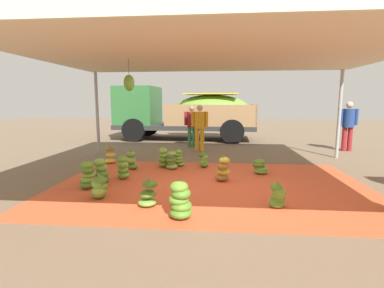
{
  "coord_description": "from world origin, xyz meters",
  "views": [
    {
      "loc": [
        0.14,
        -5.82,
        1.73
      ],
      "look_at": [
        -0.48,
        1.03,
        0.71
      ],
      "focal_mm": 26.92,
      "sensor_mm": 36.0,
      "label": 1
    }
  ],
  "objects_px": {
    "banana_bunch_4": "(172,161)",
    "banana_bunch_12": "(223,170)",
    "banana_bunch_5": "(164,158)",
    "banana_bunch_11": "(180,201)",
    "banana_bunch_3": "(148,195)",
    "banana_bunch_15": "(277,196)",
    "cargo_truck_main": "(183,112)",
    "banana_bunch_13": "(88,176)",
    "banana_bunch_2": "(179,159)",
    "banana_bunch_7": "(110,156)",
    "banana_bunch_9": "(101,172)",
    "worker_0": "(348,122)",
    "worker_2": "(200,124)",
    "banana_bunch_0": "(260,167)",
    "banana_bunch_8": "(131,161)",
    "banana_bunch_14": "(123,168)",
    "banana_bunch_10": "(99,188)",
    "banana_bunch_1": "(203,160)",
    "worker_1": "(192,123)"
  },
  "relations": [
    {
      "from": "banana_bunch_2",
      "to": "banana_bunch_7",
      "type": "relative_size",
      "value": 0.97
    },
    {
      "from": "banana_bunch_12",
      "to": "worker_2",
      "type": "bearing_deg",
      "value": 100.94
    },
    {
      "from": "banana_bunch_4",
      "to": "banana_bunch_9",
      "type": "bearing_deg",
      "value": -131.79
    },
    {
      "from": "banana_bunch_0",
      "to": "banana_bunch_3",
      "type": "xyz_separation_m",
      "value": [
        -2.15,
        -2.37,
        0.03
      ]
    },
    {
      "from": "banana_bunch_7",
      "to": "worker_0",
      "type": "relative_size",
      "value": 0.3
    },
    {
      "from": "banana_bunch_11",
      "to": "banana_bunch_14",
      "type": "distance_m",
      "value": 2.59
    },
    {
      "from": "banana_bunch_2",
      "to": "banana_bunch_3",
      "type": "relative_size",
      "value": 1.02
    },
    {
      "from": "banana_bunch_5",
      "to": "worker_2",
      "type": "bearing_deg",
      "value": 74.06
    },
    {
      "from": "banana_bunch_1",
      "to": "banana_bunch_11",
      "type": "xyz_separation_m",
      "value": [
        -0.17,
        -3.41,
        0.08
      ]
    },
    {
      "from": "cargo_truck_main",
      "to": "worker_0",
      "type": "height_order",
      "value": "cargo_truck_main"
    },
    {
      "from": "banana_bunch_8",
      "to": "banana_bunch_13",
      "type": "height_order",
      "value": "banana_bunch_13"
    },
    {
      "from": "cargo_truck_main",
      "to": "banana_bunch_13",
      "type": "bearing_deg",
      "value": -97.02
    },
    {
      "from": "banana_bunch_3",
      "to": "worker_2",
      "type": "bearing_deg",
      "value": 84.99
    },
    {
      "from": "banana_bunch_7",
      "to": "banana_bunch_9",
      "type": "bearing_deg",
      "value": -74.12
    },
    {
      "from": "banana_bunch_5",
      "to": "banana_bunch_9",
      "type": "bearing_deg",
      "value": -122.07
    },
    {
      "from": "banana_bunch_3",
      "to": "banana_bunch_2",
      "type": "bearing_deg",
      "value": 88.23
    },
    {
      "from": "banana_bunch_10",
      "to": "worker_2",
      "type": "bearing_deg",
      "value": 74.59
    },
    {
      "from": "banana_bunch_12",
      "to": "banana_bunch_13",
      "type": "xyz_separation_m",
      "value": [
        -2.68,
        -0.79,
        0.01
      ]
    },
    {
      "from": "banana_bunch_9",
      "to": "worker_0",
      "type": "relative_size",
      "value": 0.33
    },
    {
      "from": "banana_bunch_13",
      "to": "worker_0",
      "type": "height_order",
      "value": "worker_0"
    },
    {
      "from": "banana_bunch_4",
      "to": "banana_bunch_10",
      "type": "height_order",
      "value": "banana_bunch_4"
    },
    {
      "from": "banana_bunch_0",
      "to": "banana_bunch_8",
      "type": "height_order",
      "value": "banana_bunch_8"
    },
    {
      "from": "banana_bunch_3",
      "to": "worker_1",
      "type": "xyz_separation_m",
      "value": [
        0.14,
        6.37,
        0.71
      ]
    },
    {
      "from": "banana_bunch_8",
      "to": "banana_bunch_13",
      "type": "relative_size",
      "value": 0.84
    },
    {
      "from": "banana_bunch_11",
      "to": "cargo_truck_main",
      "type": "bearing_deg",
      "value": 96.67
    },
    {
      "from": "banana_bunch_7",
      "to": "worker_2",
      "type": "xyz_separation_m",
      "value": [
        2.37,
        2.36,
        0.72
      ]
    },
    {
      "from": "banana_bunch_0",
      "to": "banana_bunch_1",
      "type": "xyz_separation_m",
      "value": [
        -1.39,
        0.6,
        0.02
      ]
    },
    {
      "from": "banana_bunch_1",
      "to": "banana_bunch_7",
      "type": "distance_m",
      "value": 2.65
    },
    {
      "from": "banana_bunch_0",
      "to": "banana_bunch_9",
      "type": "relative_size",
      "value": 0.82
    },
    {
      "from": "cargo_truck_main",
      "to": "banana_bunch_5",
      "type": "bearing_deg",
      "value": -88.2
    },
    {
      "from": "banana_bunch_1",
      "to": "banana_bunch_8",
      "type": "distance_m",
      "value": 1.86
    },
    {
      "from": "worker_2",
      "to": "banana_bunch_9",
      "type": "bearing_deg",
      "value": -112.46
    },
    {
      "from": "banana_bunch_5",
      "to": "banana_bunch_11",
      "type": "xyz_separation_m",
      "value": [
        0.88,
        -3.31,
        0.03
      ]
    },
    {
      "from": "banana_bunch_12",
      "to": "banana_bunch_7",
      "type": "bearing_deg",
      "value": 153.23
    },
    {
      "from": "banana_bunch_1",
      "to": "cargo_truck_main",
      "type": "xyz_separation_m",
      "value": [
        -1.23,
        5.68,
        1.07
      ]
    },
    {
      "from": "banana_bunch_0",
      "to": "banana_bunch_14",
      "type": "xyz_separation_m",
      "value": [
        -3.11,
        -0.75,
        0.08
      ]
    },
    {
      "from": "banana_bunch_3",
      "to": "banana_bunch_7",
      "type": "relative_size",
      "value": 0.95
    },
    {
      "from": "banana_bunch_3",
      "to": "banana_bunch_5",
      "type": "bearing_deg",
      "value": 95.74
    },
    {
      "from": "banana_bunch_5",
      "to": "banana_bunch_12",
      "type": "xyz_separation_m",
      "value": [
        1.54,
        -1.21,
        0.01
      ]
    },
    {
      "from": "banana_bunch_5",
      "to": "banana_bunch_12",
      "type": "relative_size",
      "value": 0.96
    },
    {
      "from": "banana_bunch_2",
      "to": "banana_bunch_14",
      "type": "height_order",
      "value": "banana_bunch_14"
    },
    {
      "from": "banana_bunch_4",
      "to": "banana_bunch_7",
      "type": "xyz_separation_m",
      "value": [
        -1.83,
        0.58,
        -0.0
      ]
    },
    {
      "from": "banana_bunch_3",
      "to": "banana_bunch_15",
      "type": "relative_size",
      "value": 1.1
    },
    {
      "from": "banana_bunch_13",
      "to": "worker_2",
      "type": "distance_m",
      "value": 5.15
    },
    {
      "from": "banana_bunch_8",
      "to": "banana_bunch_14",
      "type": "height_order",
      "value": "banana_bunch_14"
    },
    {
      "from": "banana_bunch_0",
      "to": "cargo_truck_main",
      "type": "height_order",
      "value": "cargo_truck_main"
    },
    {
      "from": "banana_bunch_2",
      "to": "banana_bunch_15",
      "type": "distance_m",
      "value": 3.49
    },
    {
      "from": "cargo_truck_main",
      "to": "banana_bunch_2",
      "type": "bearing_deg",
      "value": -84.3
    },
    {
      "from": "banana_bunch_2",
      "to": "worker_0",
      "type": "distance_m",
      "value": 6.35
    },
    {
      "from": "banana_bunch_4",
      "to": "banana_bunch_12",
      "type": "relative_size",
      "value": 0.91
    }
  ]
}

